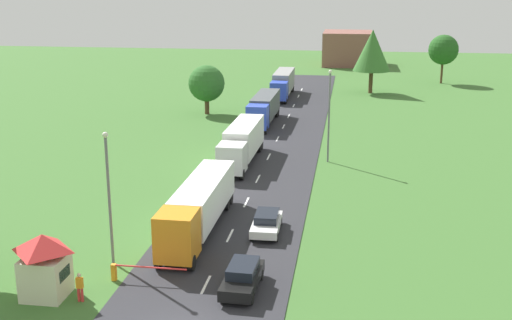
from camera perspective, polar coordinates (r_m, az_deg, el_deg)
name	(u,v)px	position (r m, az deg, el deg)	size (l,w,h in m)	color
road	(254,188)	(56.19, -0.21, -2.46)	(10.00, 140.00, 0.06)	#2B2B30
lane_marking_centre	(246,204)	(52.16, -0.92, -3.86)	(0.16, 118.25, 0.01)	white
truck_lead	(199,205)	(46.04, -5.07, -3.96)	(2.57, 14.00, 3.50)	orange
truck_second	(242,142)	(63.47, -1.23, 1.62)	(2.67, 12.54, 3.65)	white
truck_third	(264,108)	(80.98, 0.71, 4.64)	(2.64, 12.48, 3.49)	blue
truck_fourth	(283,83)	(100.31, 2.39, 6.80)	(2.52, 13.19, 3.79)	blue
car_lead	(242,277)	(37.94, -1.20, -10.26)	(2.02, 4.62, 1.58)	black
car_second	(267,222)	(46.16, 0.94, -5.51)	(1.98, 4.51, 1.43)	white
guard_booth	(44,265)	(38.75, -18.14, -8.76)	(2.69, 2.64, 3.79)	beige
barrier_gate	(127,271)	(39.89, -11.34, -9.53)	(4.64, 0.28, 1.05)	orange
person_lead	(28,272)	(40.51, -19.45, -9.32)	(0.38, 0.24, 1.83)	orange
person_second	(80,287)	(38.06, -15.26, -10.72)	(0.38, 0.22, 1.72)	red
lamppost_lead	(109,192)	(41.00, -12.84, -2.78)	(0.36, 0.36, 8.59)	slate
lamppost_second	(329,112)	(63.54, 6.46, 4.24)	(0.36, 0.36, 9.14)	slate
tree_oak	(207,83)	(87.16, -4.38, 6.74)	(4.86, 4.86, 6.58)	#513823
tree_maple	(372,50)	(104.88, 10.20, 9.48)	(5.89, 5.89, 10.04)	#513823
tree_pine	(443,50)	(118.03, 16.19, 9.31)	(5.15, 5.15, 8.42)	#513823
distant_building	(347,48)	(141.21, 8.07, 9.73)	(10.22, 12.41, 6.97)	brown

